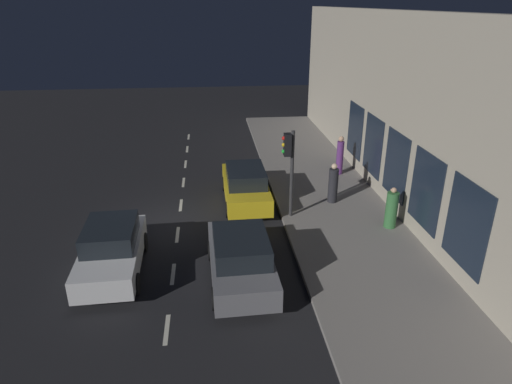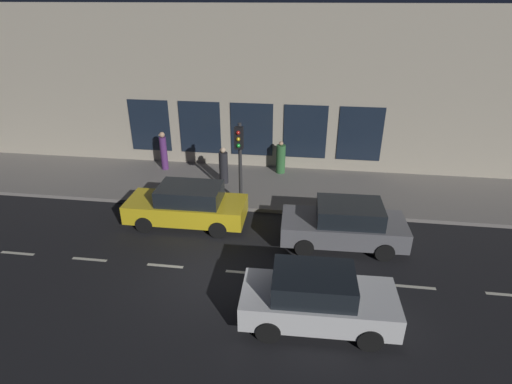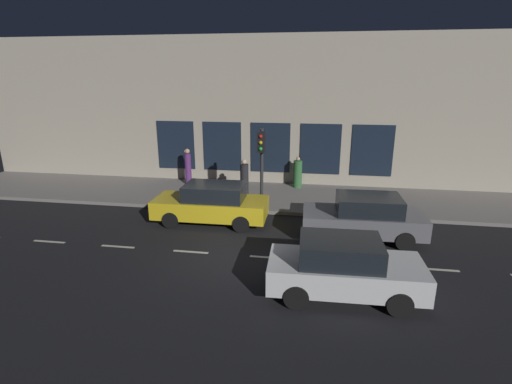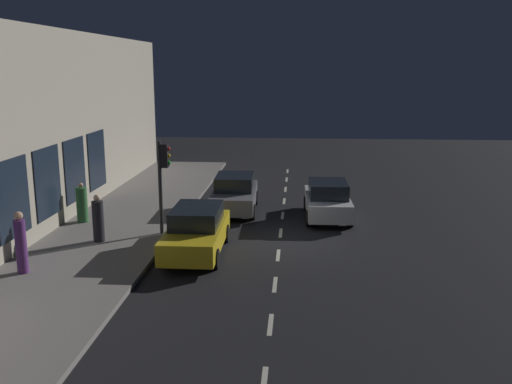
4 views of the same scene
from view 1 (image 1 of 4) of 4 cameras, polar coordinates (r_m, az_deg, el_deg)
name	(u,v)px [view 1 (image 1 of 4)]	position (r m, az deg, el deg)	size (l,w,h in m)	color
ground_plane	(179,222)	(17.66, -9.77, -3.82)	(60.00, 60.00, 0.00)	black
sidewalk	(336,213)	(18.25, 10.19, -2.66)	(4.50, 32.00, 0.15)	gray
building_facade	(410,121)	(17.91, 18.98, 8.57)	(0.65, 32.00, 7.59)	#B2A893
lane_centre_line	(178,235)	(16.77, -9.94, -5.34)	(0.12, 27.20, 0.01)	beige
traffic_light	(289,158)	(16.75, 4.24, 4.28)	(0.48, 0.32, 3.41)	#2D2D30
parked_car_0	(241,258)	(13.60, -1.95, -8.38)	(1.99, 4.26, 1.58)	slate
parked_car_1	(112,249)	(14.73, -17.86, -6.97)	(1.91, 4.07, 1.58)	silver
parked_car_2	(246,185)	(18.80, -1.33, 0.88)	(1.87, 4.45, 1.58)	gold
pedestrian_0	(333,184)	(18.79, 9.77, 0.95)	(0.45, 0.45, 1.68)	#232328
pedestrian_1	(391,209)	(17.18, 16.83, -2.13)	(0.60, 0.60, 1.57)	#336B38
pedestrian_2	(340,156)	(21.96, 10.61, 4.51)	(0.41, 0.41, 1.88)	#5B2D70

